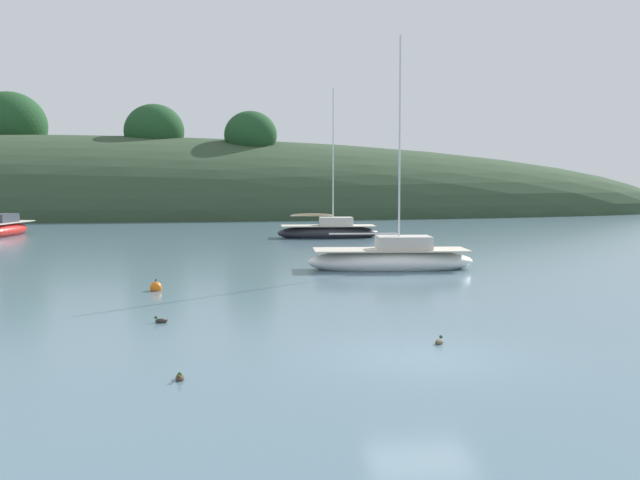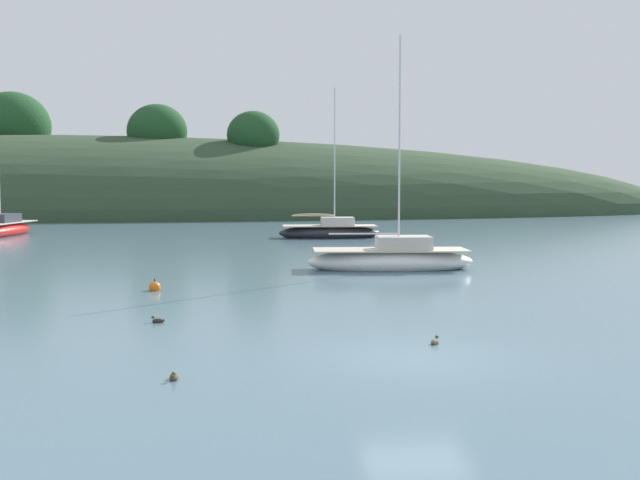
{
  "view_description": "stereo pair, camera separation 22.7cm",
  "coord_description": "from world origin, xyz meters",
  "px_view_note": "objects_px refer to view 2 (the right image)",
  "views": [
    {
      "loc": [
        -4.49,
        -17.76,
        4.23
      ],
      "look_at": [
        0.0,
        20.0,
        1.2
      ],
      "focal_mm": 44.59,
      "sensor_mm": 36.0,
      "label": 1
    },
    {
      "loc": [
        -4.27,
        -17.78,
        4.23
      ],
      "look_at": [
        0.0,
        20.0,
        1.2
      ],
      "focal_mm": 44.59,
      "sensor_mm": 36.0,
      "label": 2
    }
  ],
  "objects_px": {
    "duck_lone_right": "(158,321)",
    "mooring_buoy_inner": "(155,287)",
    "sailboat_grey_yawl": "(330,231)",
    "duck_trailing": "(435,342)",
    "duck_lone_left": "(174,377)",
    "sailboat_orange_cutter": "(392,259)"
  },
  "relations": [
    {
      "from": "sailboat_orange_cutter",
      "to": "duck_trailing",
      "type": "xyz_separation_m",
      "value": [
        -2.21,
        -16.26,
        -0.4
      ]
    },
    {
      "from": "duck_lone_right",
      "to": "duck_trailing",
      "type": "bearing_deg",
      "value": -27.61
    },
    {
      "from": "mooring_buoy_inner",
      "to": "duck_lone_left",
      "type": "height_order",
      "value": "mooring_buoy_inner"
    },
    {
      "from": "duck_lone_right",
      "to": "mooring_buoy_inner",
      "type": "bearing_deg",
      "value": 96.07
    },
    {
      "from": "mooring_buoy_inner",
      "to": "duck_lone_right",
      "type": "relative_size",
      "value": 1.27
    },
    {
      "from": "sailboat_grey_yawl",
      "to": "duck_lone_left",
      "type": "relative_size",
      "value": 25.01
    },
    {
      "from": "sailboat_grey_yawl",
      "to": "duck_trailing",
      "type": "xyz_separation_m",
      "value": [
        -1.78,
        -35.49,
        -0.38
      ]
    },
    {
      "from": "sailboat_grey_yawl",
      "to": "mooring_buoy_inner",
      "type": "distance_m",
      "value": 26.89
    },
    {
      "from": "mooring_buoy_inner",
      "to": "duck_trailing",
      "type": "relative_size",
      "value": 1.37
    },
    {
      "from": "sailboat_grey_yawl",
      "to": "duck_trailing",
      "type": "relative_size",
      "value": 26.98
    },
    {
      "from": "duck_lone_right",
      "to": "sailboat_grey_yawl",
      "type": "bearing_deg",
      "value": 74.08
    },
    {
      "from": "mooring_buoy_inner",
      "to": "duck_trailing",
      "type": "bearing_deg",
      "value": -52.65
    },
    {
      "from": "sailboat_grey_yawl",
      "to": "duck_lone_left",
      "type": "xyz_separation_m",
      "value": [
        -8.12,
        -38.36,
        -0.38
      ]
    },
    {
      "from": "sailboat_grey_yawl",
      "to": "duck_lone_right",
      "type": "height_order",
      "value": "sailboat_grey_yawl"
    },
    {
      "from": "mooring_buoy_inner",
      "to": "duck_lone_right",
      "type": "xyz_separation_m",
      "value": [
        0.71,
        -6.64,
        -0.07
      ]
    },
    {
      "from": "sailboat_orange_cutter",
      "to": "duck_lone_left",
      "type": "bearing_deg",
      "value": -114.07
    },
    {
      "from": "duck_trailing",
      "to": "duck_lone_left",
      "type": "relative_size",
      "value": 0.93
    },
    {
      "from": "duck_lone_left",
      "to": "mooring_buoy_inner",
      "type": "bearing_deg",
      "value": 96.97
    },
    {
      "from": "duck_trailing",
      "to": "mooring_buoy_inner",
      "type": "bearing_deg",
      "value": 127.35
    },
    {
      "from": "mooring_buoy_inner",
      "to": "duck_lone_left",
      "type": "distance_m",
      "value": 13.4
    },
    {
      "from": "sailboat_grey_yawl",
      "to": "duck_trailing",
      "type": "distance_m",
      "value": 35.54
    },
    {
      "from": "sailboat_grey_yawl",
      "to": "sailboat_orange_cutter",
      "type": "xyz_separation_m",
      "value": [
        0.42,
        -19.23,
        0.02
      ]
    }
  ]
}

